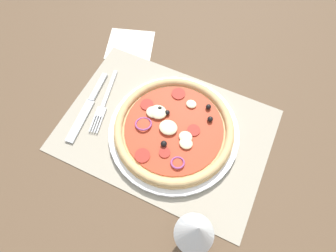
{
  "coord_description": "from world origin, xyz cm",
  "views": [
    {
      "loc": [
        -12.33,
        25.0,
        58.3
      ],
      "look_at": [
        -0.63,
        0.0,
        2.65
      ],
      "focal_mm": 29.59,
      "sensor_mm": 36.0,
      "label": 1
    }
  ],
  "objects_px": {
    "knife": "(88,107)",
    "wine_glass": "(196,231)",
    "fork": "(104,104)",
    "pizza": "(173,129)",
    "napkin": "(130,45)",
    "plate": "(174,132)"
  },
  "relations": [
    {
      "from": "knife",
      "to": "wine_glass",
      "type": "relative_size",
      "value": 1.35
    },
    {
      "from": "fork",
      "to": "wine_glass",
      "type": "height_order",
      "value": "wine_glass"
    },
    {
      "from": "pizza",
      "to": "knife",
      "type": "height_order",
      "value": "pizza"
    },
    {
      "from": "knife",
      "to": "pizza",
      "type": "bearing_deg",
      "value": 90.01
    },
    {
      "from": "knife",
      "to": "napkin",
      "type": "xyz_separation_m",
      "value": [
        0.0,
        -0.22,
        -0.0
      ]
    },
    {
      "from": "plate",
      "to": "napkin",
      "type": "xyz_separation_m",
      "value": [
        0.22,
        -0.19,
        -0.01
      ]
    },
    {
      "from": "fork",
      "to": "wine_glass",
      "type": "bearing_deg",
      "value": 45.94
    },
    {
      "from": "knife",
      "to": "plate",
      "type": "bearing_deg",
      "value": 89.96
    },
    {
      "from": "plate",
      "to": "fork",
      "type": "xyz_separation_m",
      "value": [
        0.19,
        0.0,
        -0.0
      ]
    },
    {
      "from": "wine_glass",
      "to": "napkin",
      "type": "distance_m",
      "value": 0.52
    },
    {
      "from": "pizza",
      "to": "knife",
      "type": "bearing_deg",
      "value": 6.53
    },
    {
      "from": "knife",
      "to": "fork",
      "type": "bearing_deg",
      "value": 121.9
    },
    {
      "from": "pizza",
      "to": "fork",
      "type": "relative_size",
      "value": 1.52
    },
    {
      "from": "plate",
      "to": "wine_glass",
      "type": "bearing_deg",
      "value": 123.53
    },
    {
      "from": "fork",
      "to": "napkin",
      "type": "height_order",
      "value": "fork"
    },
    {
      "from": "plate",
      "to": "fork",
      "type": "height_order",
      "value": "plate"
    },
    {
      "from": "knife",
      "to": "wine_glass",
      "type": "xyz_separation_m",
      "value": [
        -0.34,
        0.16,
        0.09
      ]
    },
    {
      "from": "plate",
      "to": "knife",
      "type": "height_order",
      "value": "plate"
    },
    {
      "from": "plate",
      "to": "fork",
      "type": "distance_m",
      "value": 0.19
    },
    {
      "from": "plate",
      "to": "wine_glass",
      "type": "distance_m",
      "value": 0.24
    },
    {
      "from": "pizza",
      "to": "napkin",
      "type": "xyz_separation_m",
      "value": [
        0.22,
        -0.19,
        -0.03
      ]
    },
    {
      "from": "wine_glass",
      "to": "knife",
      "type": "bearing_deg",
      "value": -25.52
    }
  ]
}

